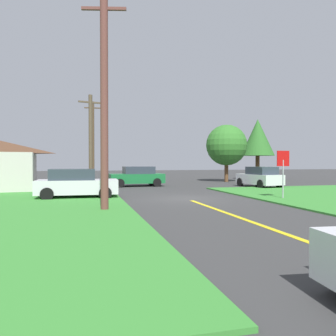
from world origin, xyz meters
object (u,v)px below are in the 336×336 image
car_on_crossroad (260,177)px  utility_pole_near (104,99)px  pine_tree_center (258,138)px  parked_car_near_building (76,184)px  oak_tree_left (226,145)px  stop_sign (283,165)px  car_approaching_junction (137,176)px  utility_pole_mid (91,140)px  utility_pole_far (93,140)px

car_on_crossroad → utility_pole_near: utility_pole_near is taller
utility_pole_near → pine_tree_center: (18.35, 20.53, 0.17)m
parked_car_near_building → oak_tree_left: 19.06m
stop_sign → car_on_crossroad: size_ratio=0.61×
car_approaching_junction → utility_pole_mid: 4.94m
car_on_crossroad → car_approaching_junction: (-9.18, 3.54, 0.00)m
car_on_crossroad → oak_tree_left: oak_tree_left is taller
pine_tree_center → car_on_crossroad: bearing=-118.4°
oak_tree_left → utility_pole_mid: bearing=-157.8°
car_approaching_junction → oak_tree_left: oak_tree_left is taller
parked_car_near_building → utility_pole_mid: 7.32m
car_approaching_junction → pine_tree_center: bearing=-157.7°
car_approaching_junction → utility_pole_mid: bearing=19.5°
stop_sign → car_on_crossroad: stop_sign is taller
utility_pole_near → parked_car_near_building: bearing=102.7°
utility_pole_far → oak_tree_left: (12.92, -6.51, -0.72)m
utility_pole_far → oak_tree_left: utility_pole_far is taller
stop_sign → pine_tree_center: bearing=-124.7°
utility_pole_mid → stop_sign: bearing=-45.7°
car_approaching_junction → utility_pole_mid: (-3.74, -1.54, 2.83)m
stop_sign → utility_pole_far: size_ratio=0.30×
pine_tree_center → utility_pole_near: bearing=-131.8°
car_approaching_junction → parked_car_near_building: bearing=57.4°
stop_sign → pine_tree_center: 20.74m
utility_pole_near → pine_tree_center: 27.54m
utility_pole_near → utility_pole_mid: (-0.26, 11.99, -0.92)m
utility_pole_near → stop_sign: bearing=11.8°
oak_tree_left → car_on_crossroad: bearing=-94.0°
utility_pole_near → pine_tree_center: utility_pole_near is taller
utility_pole_near → utility_pole_far: utility_pole_near is taller
car_on_crossroad → oak_tree_left: 8.04m
stop_sign → car_on_crossroad: bearing=-120.7°
car_approaching_junction → car_on_crossroad: bearing=156.0°
stop_sign → utility_pole_far: bearing=-76.4°
parked_car_near_building → utility_pole_near: bearing=-75.0°
car_on_crossroad → parked_car_near_building: (-13.86, -4.69, 0.00)m
utility_pole_near → oak_tree_left: bearing=53.0°
utility_pole_mid → utility_pole_far: utility_pole_far is taller
stop_sign → utility_pole_near: 10.09m
oak_tree_left → utility_pole_far: bearing=153.3°
utility_pole_near → utility_pole_mid: size_ratio=1.27×
utility_pole_far → pine_tree_center: bearing=-10.8°
parked_car_near_building → pine_tree_center: pine_tree_center is taller
utility_pole_mid → utility_pole_far: size_ratio=0.82×
stop_sign → parked_car_near_building: stop_sign is taller
stop_sign → pine_tree_center: (8.84, 18.54, 2.87)m
parked_car_near_building → car_approaching_junction: size_ratio=0.98×
utility_pole_mid → car_approaching_junction: bearing=22.4°
car_approaching_junction → utility_pole_near: utility_pole_near is taller
parked_car_near_building → utility_pole_far: size_ratio=0.51×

